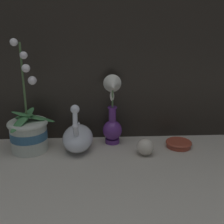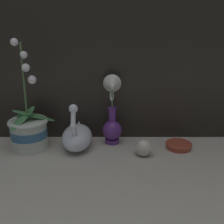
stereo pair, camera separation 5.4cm
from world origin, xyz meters
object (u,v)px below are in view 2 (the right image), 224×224
(swan_figurine, at_px, (78,136))
(glass_sphere, at_px, (145,148))
(amber_dish, at_px, (180,145))
(orchid_potted_plant, at_px, (30,130))
(blue_vase, at_px, (113,114))

(swan_figurine, bearing_deg, glass_sphere, -14.14)
(swan_figurine, xyz_separation_m, amber_dish, (0.42, -0.00, -0.04))
(glass_sphere, bearing_deg, swan_figurine, 165.86)
(orchid_potted_plant, distance_m, amber_dish, 0.62)
(glass_sphere, bearing_deg, blue_vase, 138.04)
(blue_vase, height_order, glass_sphere, blue_vase)
(glass_sphere, bearing_deg, orchid_potted_plant, 171.94)
(orchid_potted_plant, relative_size, amber_dish, 4.10)
(blue_vase, bearing_deg, glass_sphere, -41.96)
(blue_vase, distance_m, amber_dish, 0.30)
(swan_figurine, bearing_deg, orchid_potted_plant, -179.48)
(orchid_potted_plant, distance_m, glass_sphere, 0.47)
(glass_sphere, xyz_separation_m, amber_dish, (0.15, 0.06, -0.02))
(orchid_potted_plant, relative_size, swan_figurine, 2.12)
(swan_figurine, xyz_separation_m, blue_vase, (0.14, 0.04, 0.08))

